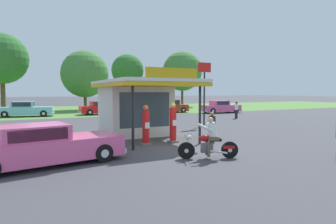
% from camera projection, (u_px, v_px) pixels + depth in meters
% --- Properties ---
extents(ground_plane, '(300.00, 300.00, 0.00)m').
position_uv_depth(ground_plane, '(178.00, 148.00, 12.93)').
color(ground_plane, '#424247').
extents(grass_verge_strip, '(120.00, 24.00, 0.01)m').
position_uv_depth(grass_verge_strip, '(73.00, 110.00, 39.64)').
color(grass_verge_strip, '#56843D').
rests_on(grass_verge_strip, ground).
extents(service_station_kiosk, '(4.33, 6.62, 3.58)m').
position_uv_depth(service_station_kiosk, '(137.00, 104.00, 16.75)').
color(service_station_kiosk, silver).
rests_on(service_station_kiosk, ground).
extents(gas_pump_nearside, '(0.44, 0.44, 1.91)m').
position_uv_depth(gas_pump_nearside, '(146.00, 127.00, 13.74)').
color(gas_pump_nearside, slate).
rests_on(gas_pump_nearside, ground).
extents(gas_pump_offside, '(0.44, 0.44, 2.00)m').
position_uv_depth(gas_pump_offside, '(173.00, 124.00, 14.39)').
color(gas_pump_offside, slate).
rests_on(gas_pump_offside, ground).
extents(motorcycle_with_rider, '(2.17, 1.05, 1.58)m').
position_uv_depth(motorcycle_with_rider, '(209.00, 142.00, 10.89)').
color(motorcycle_with_rider, black).
rests_on(motorcycle_with_rider, ground).
extents(featured_classic_sedan, '(5.62, 2.76, 1.42)m').
position_uv_depth(featured_classic_sedan, '(43.00, 146.00, 9.91)').
color(featured_classic_sedan, '#E55993').
rests_on(featured_classic_sedan, ground).
extents(parked_car_back_row_right, '(5.59, 1.99, 1.45)m').
position_uv_depth(parked_car_back_row_right, '(104.00, 108.00, 32.59)').
color(parked_car_back_row_right, red).
rests_on(parked_car_back_row_right, ground).
extents(parked_car_back_row_left, '(5.58, 2.67, 1.56)m').
position_uv_depth(parked_car_back_row_left, '(25.00, 110.00, 29.53)').
color(parked_car_back_row_left, '#7AC6D1').
rests_on(parked_car_back_row_left, ground).
extents(parked_car_back_row_far_left, '(5.03, 2.33, 1.47)m').
position_uv_depth(parked_car_back_row_far_left, '(220.00, 107.00, 34.86)').
color(parked_car_back_row_far_left, '#E55993').
rests_on(parked_car_back_row_far_left, ground).
extents(parked_car_back_row_far_right, '(4.90, 2.05, 1.56)m').
position_uv_depth(parked_car_back_row_far_right, '(169.00, 107.00, 35.11)').
color(parked_car_back_row_far_right, '#993819').
rests_on(parked_car_back_row_far_right, ground).
extents(bystander_strolling_foreground, '(0.35, 0.35, 1.60)m').
position_uv_depth(bystander_strolling_foreground, '(236.00, 109.00, 27.52)').
color(bystander_strolling_foreground, black).
rests_on(bystander_strolling_foreground, ground).
extents(bystander_leaning_by_kiosk, '(0.34, 0.34, 1.56)m').
position_uv_depth(bystander_leaning_by_kiosk, '(212.00, 127.00, 14.12)').
color(bystander_leaning_by_kiosk, '#2D3351').
rests_on(bystander_leaning_by_kiosk, ground).
extents(tree_oak_right, '(5.38, 5.38, 8.86)m').
position_uv_depth(tree_oak_right, '(128.00, 70.00, 48.64)').
color(tree_oak_right, brown).
rests_on(tree_oak_right, ground).
extents(tree_oak_far_left, '(6.70, 6.70, 10.29)m').
position_uv_depth(tree_oak_far_left, '(1.00, 60.00, 38.18)').
color(tree_oak_far_left, brown).
rests_on(tree_oak_far_left, ground).
extents(tree_oak_left, '(6.83, 6.83, 9.52)m').
position_uv_depth(tree_oak_left, '(183.00, 72.00, 50.06)').
color(tree_oak_left, brown).
rests_on(tree_oak_left, ground).
extents(tree_oak_distant_spare, '(6.45, 6.45, 8.21)m').
position_uv_depth(tree_oak_distant_spare, '(85.00, 75.00, 39.84)').
color(tree_oak_distant_spare, brown).
rests_on(tree_oak_distant_spare, ground).
extents(roadside_pole_sign, '(1.10, 0.12, 4.70)m').
position_uv_depth(roadside_pole_sign, '(204.00, 83.00, 21.54)').
color(roadside_pole_sign, black).
rests_on(roadside_pole_sign, ground).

